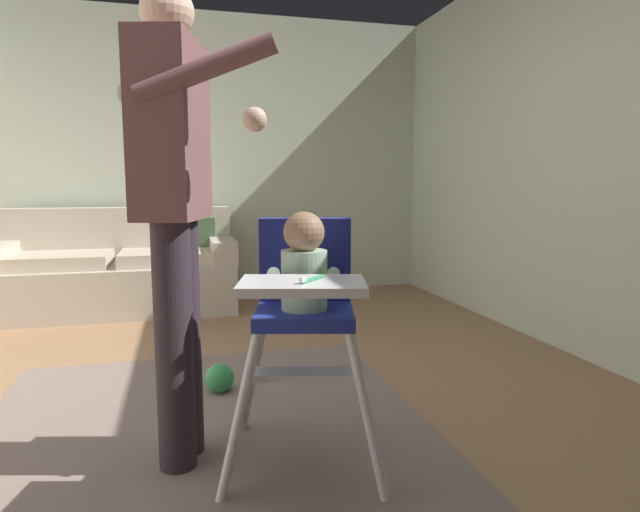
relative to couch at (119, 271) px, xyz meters
The scene contains 9 objects.
ground 2.49m from the couch, 77.08° to the right, with size 6.28×7.38×0.10m, color #A67854.
wall_far 1.25m from the couch, 43.33° to the left, with size 5.48×0.06×2.65m, color silver.
wall_right 3.73m from the couch, 35.71° to the right, with size 0.06×6.38×2.65m, color silver.
area_rug 2.94m from the couch, 78.05° to the right, with size 1.94×2.78×0.01m, color gray.
couch is the anchor object (origin of this frame).
high_chair 3.04m from the couch, 71.21° to the right, with size 0.73×0.82×0.97m.
adult_standing 2.86m from the couch, 79.28° to the right, with size 0.50×0.58×1.76m.
toy_ball 2.21m from the couch, 71.41° to the right, with size 0.15×0.15×0.15m, color green.
wall_clock 1.77m from the couch, 59.92° to the left, with size 0.28×0.04×0.28m.
Camera 1 is at (-0.01, -2.38, 1.06)m, focal length 30.25 mm.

